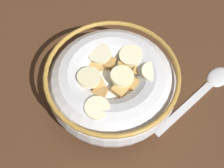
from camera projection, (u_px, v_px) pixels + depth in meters
The scene contains 3 objects.
ground_plane at pixel (112, 98), 41.57cm from camera, with size 125.28×125.28×2.00cm, color #472B19.
cereal_bowl at pixel (112, 83), 37.92cm from camera, with size 16.97×16.97×6.30cm.
spoon at pixel (209, 85), 41.12cm from camera, with size 15.11×5.75×0.80cm.
Camera 1 is at (8.84, 17.23, 35.84)cm, focal length 46.80 mm.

